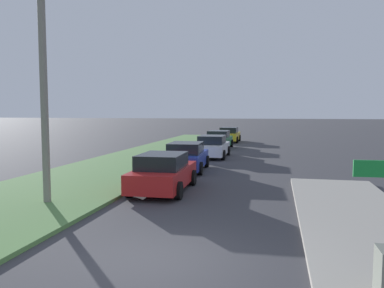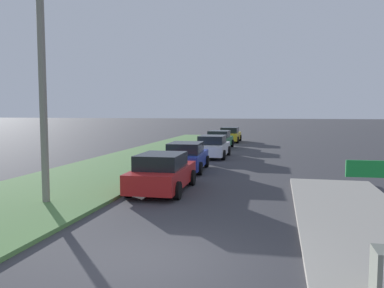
% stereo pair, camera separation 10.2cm
% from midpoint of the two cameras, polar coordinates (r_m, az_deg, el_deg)
% --- Properties ---
extents(ground, '(300.00, 300.00, 0.00)m').
position_cam_midpoint_polar(ground, '(8.34, -4.87, -16.89)').
color(ground, '#38383D').
extents(grass_median, '(60.00, 6.00, 0.12)m').
position_cam_midpoint_polar(grass_median, '(19.56, -13.37, -4.17)').
color(grass_median, '#517F42').
rests_on(grass_median, ground).
extents(parked_car_red, '(4.35, 2.11, 1.47)m').
position_cam_midpoint_polar(parked_car_red, '(15.05, -4.45, -4.22)').
color(parked_car_red, red).
rests_on(parked_car_red, ground).
extents(parked_car_blue, '(4.40, 2.22, 1.47)m').
position_cam_midpoint_polar(parked_car_blue, '(20.13, -0.99, -1.90)').
color(parked_car_blue, '#23389E').
rests_on(parked_car_blue, ground).
extents(parked_car_white, '(4.31, 2.04, 1.47)m').
position_cam_midpoint_polar(parked_car_white, '(25.90, 2.91, -0.39)').
color(parked_car_white, silver).
rests_on(parked_car_white, ground).
extents(parked_car_green, '(4.30, 2.02, 1.47)m').
position_cam_midpoint_polar(parked_car_green, '(32.26, 3.87, 0.64)').
color(parked_car_green, '#1E6B38').
rests_on(parked_car_green, ground).
extents(parked_car_yellow, '(4.31, 2.03, 1.47)m').
position_cam_midpoint_polar(parked_car_yellow, '(38.94, 5.41, 1.36)').
color(parked_car_yellow, gold).
rests_on(parked_car_yellow, ground).
extents(streetlight, '(0.37, 2.87, 7.50)m').
position_cam_midpoint_polar(streetlight, '(13.31, -19.92, 10.18)').
color(streetlight, gray).
rests_on(streetlight, ground).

